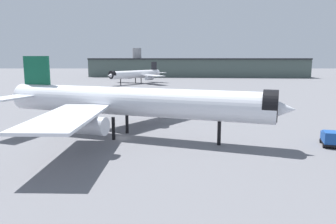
{
  "coord_description": "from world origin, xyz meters",
  "views": [
    {
      "loc": [
        9.78,
        -66.51,
        16.8
      ],
      "look_at": [
        9.62,
        -1.99,
        5.93
      ],
      "focal_mm": 34.49,
      "sensor_mm": 36.0,
      "label": 1
    }
  ],
  "objects_px": {
    "airliner_near_gate": "(131,102)",
    "service_truck_front": "(330,138)",
    "baggage_cart_trailing": "(268,116)",
    "traffic_cone_wingtip": "(235,115)",
    "traffic_cone_near_nose": "(113,109)",
    "airliner_far_taxiway": "(137,74)"
  },
  "relations": [
    {
      "from": "airliner_far_taxiway",
      "to": "traffic_cone_near_nose",
      "type": "height_order",
      "value": "airliner_far_taxiway"
    },
    {
      "from": "baggage_cart_trailing",
      "to": "airliner_near_gate",
      "type": "bearing_deg",
      "value": 51.45
    },
    {
      "from": "airliner_near_gate",
      "to": "service_truck_front",
      "type": "xyz_separation_m",
      "value": [
        39.03,
        -6.93,
        -5.98
      ]
    },
    {
      "from": "baggage_cart_trailing",
      "to": "service_truck_front",
      "type": "bearing_deg",
      "value": 120.42
    },
    {
      "from": "airliner_far_taxiway",
      "to": "baggage_cart_trailing",
      "type": "bearing_deg",
      "value": 60.11
    },
    {
      "from": "service_truck_front",
      "to": "traffic_cone_wingtip",
      "type": "height_order",
      "value": "service_truck_front"
    },
    {
      "from": "traffic_cone_near_nose",
      "to": "airliner_near_gate",
      "type": "bearing_deg",
      "value": -74.17
    },
    {
      "from": "baggage_cart_trailing",
      "to": "traffic_cone_wingtip",
      "type": "height_order",
      "value": "baggage_cart_trailing"
    },
    {
      "from": "traffic_cone_near_nose",
      "to": "baggage_cart_trailing",
      "type": "bearing_deg",
      "value": -20.15
    },
    {
      "from": "baggage_cart_trailing",
      "to": "airliner_far_taxiway",
      "type": "bearing_deg",
      "value": -46.81
    },
    {
      "from": "airliner_near_gate",
      "to": "traffic_cone_near_nose",
      "type": "bearing_deg",
      "value": 125.21
    },
    {
      "from": "service_truck_front",
      "to": "traffic_cone_wingtip",
      "type": "relative_size",
      "value": 9.82
    },
    {
      "from": "airliner_far_taxiway",
      "to": "traffic_cone_near_nose",
      "type": "relative_size",
      "value": 65.29
    },
    {
      "from": "airliner_far_taxiway",
      "to": "baggage_cart_trailing",
      "type": "distance_m",
      "value": 132.83
    },
    {
      "from": "airliner_far_taxiway",
      "to": "traffic_cone_wingtip",
      "type": "relative_size",
      "value": 68.74
    },
    {
      "from": "airliner_near_gate",
      "to": "service_truck_front",
      "type": "distance_m",
      "value": 40.09
    },
    {
      "from": "traffic_cone_wingtip",
      "to": "airliner_near_gate",
      "type": "bearing_deg",
      "value": -137.96
    },
    {
      "from": "airliner_near_gate",
      "to": "airliner_far_taxiway",
      "type": "height_order",
      "value": "airliner_near_gate"
    },
    {
      "from": "traffic_cone_near_nose",
      "to": "traffic_cone_wingtip",
      "type": "bearing_deg",
      "value": -17.43
    },
    {
      "from": "traffic_cone_wingtip",
      "to": "baggage_cart_trailing",
      "type": "bearing_deg",
      "value": -31.9
    },
    {
      "from": "airliner_far_taxiway",
      "to": "traffic_cone_near_nose",
      "type": "bearing_deg",
      "value": 40.26
    },
    {
      "from": "airliner_far_taxiway",
      "to": "baggage_cart_trailing",
      "type": "xyz_separation_m",
      "value": [
        47.83,
        -123.81,
        -5.21
      ]
    }
  ]
}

